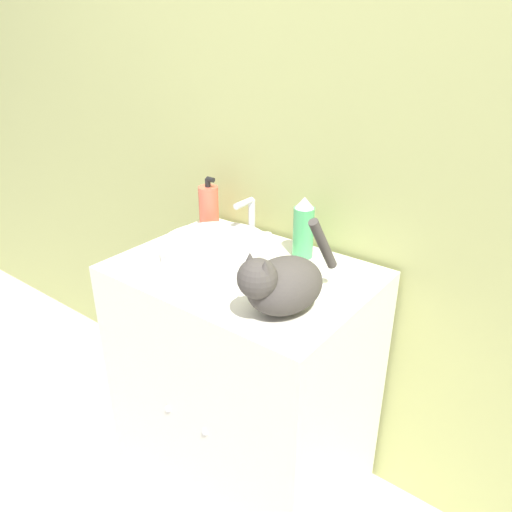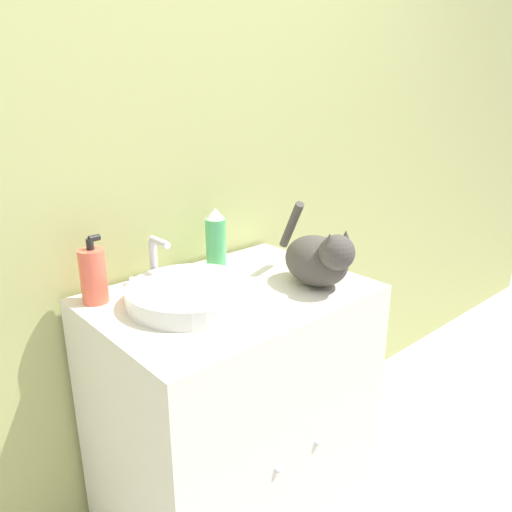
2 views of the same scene
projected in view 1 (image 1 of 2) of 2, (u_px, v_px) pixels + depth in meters
wall_back at (305, 139)px, 1.64m from camera, size 6.00×0.05×2.50m
vanity_cabinet at (245, 383)px, 1.75m from camera, size 0.80×0.58×0.90m
sink_basin at (215, 249)px, 1.63m from camera, size 0.36×0.36×0.05m
faucet at (250, 221)px, 1.75m from camera, size 0.17×0.10×0.15m
cat at (281, 283)px, 1.30m from camera, size 0.22×0.35×0.24m
soap_bottle at (209, 206)px, 1.85m from camera, size 0.07×0.07×0.19m
spray_bottle at (303, 228)px, 1.60m from camera, size 0.07×0.07×0.20m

